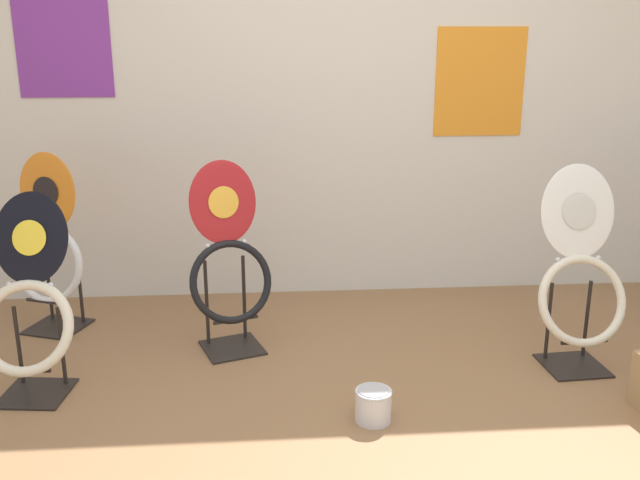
{
  "coord_description": "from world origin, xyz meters",
  "views": [
    {
      "loc": [
        -0.43,
        -2.19,
        1.55
      ],
      "look_at": [
        -0.18,
        1.16,
        0.55
      ],
      "focal_mm": 40.0,
      "sensor_mm": 36.0,
      "label": 1
    }
  ],
  "objects_px": {
    "toilet_seat_display_orange_sun": "(49,249)",
    "toilet_seat_display_crimson_swirl": "(229,266)",
    "toilet_seat_display_white_plain": "(580,278)",
    "paint_can": "(373,404)",
    "toilet_seat_display_jazz_black": "(28,308)"
  },
  "relations": [
    {
      "from": "toilet_seat_display_orange_sun",
      "to": "toilet_seat_display_crimson_swirl",
      "type": "relative_size",
      "value": 1.0
    },
    {
      "from": "toilet_seat_display_white_plain",
      "to": "toilet_seat_display_crimson_swirl",
      "type": "relative_size",
      "value": 1.01
    },
    {
      "from": "toilet_seat_display_white_plain",
      "to": "toilet_seat_display_orange_sun",
      "type": "bearing_deg",
      "value": 166.08
    },
    {
      "from": "toilet_seat_display_white_plain",
      "to": "toilet_seat_display_orange_sun",
      "type": "distance_m",
      "value": 2.66
    },
    {
      "from": "paint_can",
      "to": "toilet_seat_display_crimson_swirl",
      "type": "bearing_deg",
      "value": 129.41
    },
    {
      "from": "toilet_seat_display_white_plain",
      "to": "paint_can",
      "type": "distance_m",
      "value": 1.17
    },
    {
      "from": "toilet_seat_display_white_plain",
      "to": "paint_can",
      "type": "relative_size",
      "value": 6.24
    },
    {
      "from": "toilet_seat_display_white_plain",
      "to": "toilet_seat_display_crimson_swirl",
      "type": "distance_m",
      "value": 1.66
    },
    {
      "from": "toilet_seat_display_crimson_swirl",
      "to": "toilet_seat_display_white_plain",
      "type": "bearing_deg",
      "value": -10.79
    },
    {
      "from": "toilet_seat_display_white_plain",
      "to": "toilet_seat_display_jazz_black",
      "type": "distance_m",
      "value": 2.47
    },
    {
      "from": "toilet_seat_display_crimson_swirl",
      "to": "paint_can",
      "type": "distance_m",
      "value": 1.03
    },
    {
      "from": "toilet_seat_display_jazz_black",
      "to": "toilet_seat_display_orange_sun",
      "type": "bearing_deg",
      "value": 98.65
    },
    {
      "from": "toilet_seat_display_jazz_black",
      "to": "paint_can",
      "type": "relative_size",
      "value": 5.74
    },
    {
      "from": "toilet_seat_display_white_plain",
      "to": "toilet_seat_display_orange_sun",
      "type": "height_order",
      "value": "toilet_seat_display_white_plain"
    },
    {
      "from": "toilet_seat_display_orange_sun",
      "to": "toilet_seat_display_crimson_swirl",
      "type": "bearing_deg",
      "value": -19.1
    }
  ]
}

